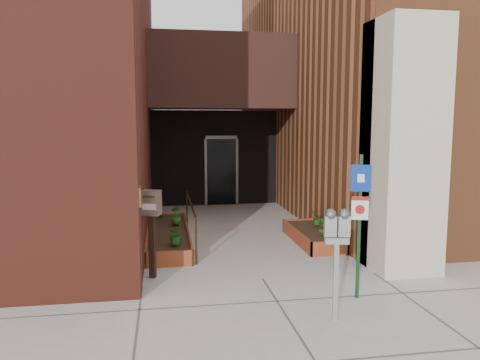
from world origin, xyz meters
name	(u,v)px	position (x,y,z in m)	size (l,w,h in m)	color
ground	(263,279)	(0.00, 0.00, 0.00)	(80.00, 80.00, 0.00)	#9E9991
architecture	(209,43)	(-0.18, 6.89, 4.98)	(20.00, 14.60, 10.00)	maroon
planter_left	(168,236)	(-1.55, 2.70, 0.13)	(0.90, 3.60, 0.30)	brown
planter_right	(313,236)	(1.60, 2.20, 0.13)	(0.80, 2.20, 0.30)	brown
handrail	(191,209)	(-1.05, 2.65, 0.75)	(0.04, 3.34, 0.90)	black
parking_meter	(337,234)	(0.62, -1.74, 1.17)	(0.35, 0.19, 1.51)	#9F9FA1
sign_post	(360,211)	(1.22, -1.07, 1.34)	(0.29, 0.11, 2.17)	black
payment_dropbox	(152,215)	(-1.84, 0.39, 1.08)	(0.35, 0.31, 1.50)	black
shrub_left_a	(176,234)	(-1.42, 1.39, 0.50)	(0.36, 0.36, 0.40)	#1D5B1A
shrub_left_b	(153,232)	(-1.85, 1.75, 0.46)	(0.18, 0.18, 0.32)	#185117
shrub_left_c	(176,216)	(-1.36, 3.17, 0.50)	(0.22, 0.22, 0.40)	#22601B
shrub_left_d	(161,209)	(-1.71, 4.05, 0.49)	(0.20, 0.20, 0.38)	#175016
shrub_right_a	(330,225)	(1.83, 1.77, 0.48)	(0.20, 0.20, 0.36)	#2B5F1B
shrub_right_b	(322,226)	(1.61, 1.62, 0.49)	(0.20, 0.20, 0.37)	#205618
shrub_right_c	(317,218)	(1.81, 2.54, 0.46)	(0.28, 0.28, 0.31)	#1C5418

